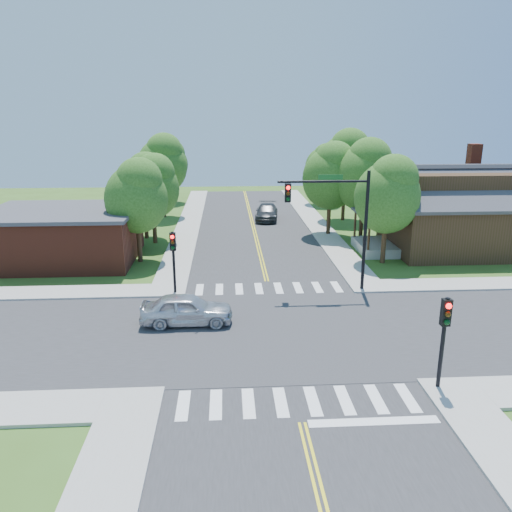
{
  "coord_description": "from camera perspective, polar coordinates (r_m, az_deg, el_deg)",
  "views": [
    {
      "loc": [
        -2.49,
        -22.36,
        10.39
      ],
      "look_at": [
        -0.79,
        5.87,
        2.2
      ],
      "focal_mm": 35.0,
      "sensor_mm": 36.0,
      "label": 1
    }
  ],
  "objects": [
    {
      "name": "ground",
      "position": [
        24.78,
        2.68,
        -8.66
      ],
      "size": [
        100.0,
        100.0,
        0.0
      ],
      "primitive_type": "plane",
      "color": "#39591B",
      "rests_on": "ground"
    },
    {
      "name": "stop_bar",
      "position": [
        18.73,
        13.3,
        -18.04
      ],
      "size": [
        4.6,
        0.45,
        0.09
      ],
      "primitive_type": "cube",
      "color": "white",
      "rests_on": "ground"
    },
    {
      "name": "tree_w_d",
      "position": [
        60.19,
        -9.82,
        10.62
      ],
      "size": [
        4.34,
        4.12,
        7.37
      ],
      "color": "#382314",
      "rests_on": "ground"
    },
    {
      "name": "tree_e_a",
      "position": [
        35.72,
        14.94,
        7.01
      ],
      "size": [
        4.53,
        4.31,
        7.7
      ],
      "color": "#382314",
      "rests_on": "ground"
    },
    {
      "name": "crosswalk_south",
      "position": [
        19.35,
        4.69,
        -16.23
      ],
      "size": [
        8.85,
        2.0,
        0.01
      ],
      "color": "white",
      "rests_on": "ground"
    },
    {
      "name": "tree_house",
      "position": [
        43.24,
        8.62,
        9.23
      ],
      "size": [
        4.77,
        4.53,
        8.11
      ],
      "color": "#382314",
      "rests_on": "ground"
    },
    {
      "name": "tree_e_d",
      "position": [
        58.46,
        7.76,
        10.31
      ],
      "size": [
        4.12,
        3.91,
        7.0
      ],
      "color": "#382314",
      "rests_on": "ground"
    },
    {
      "name": "tree_w_c",
      "position": [
        51.36,
        -10.62,
        10.47
      ],
      "size": [
        4.98,
        4.73,
        8.47
      ],
      "color": "#382314",
      "rests_on": "ground"
    },
    {
      "name": "centerline",
      "position": [
        24.76,
        2.68,
        -8.56
      ],
      "size": [
        0.3,
        90.0,
        0.01
      ],
      "color": "yellow",
      "rests_on": "ground"
    },
    {
      "name": "sidewalk_nw",
      "position": [
        41.73,
        -21.95,
        0.64
      ],
      "size": [
        40.0,
        40.0,
        0.14
      ],
      "color": "#9E9B93",
      "rests_on": "ground"
    },
    {
      "name": "tree_bldg",
      "position": [
        40.99,
        -11.69,
        7.98
      ],
      "size": [
        4.31,
        4.09,
        7.32
      ],
      "color": "#382314",
      "rests_on": "ground"
    },
    {
      "name": "road_ew",
      "position": [
        24.77,
        2.68,
        -8.61
      ],
      "size": [
        90.0,
        10.0,
        0.04
      ],
      "primitive_type": "cube",
      "color": "#2D2D30",
      "rests_on": "ground"
    },
    {
      "name": "car_dgrey",
      "position": [
        49.8,
        1.24,
        4.99
      ],
      "size": [
        3.36,
        5.7,
        1.51
      ],
      "primitive_type": "imported",
      "rotation": [
        0.0,
        0.0,
        -0.12
      ],
      "color": "#2F3134",
      "rests_on": "ground"
    },
    {
      "name": "road_ns",
      "position": [
        24.77,
        2.68,
        -8.62
      ],
      "size": [
        10.0,
        90.0,
        0.04
      ],
      "primitive_type": "cube",
      "color": "#2D2D30",
      "rests_on": "ground"
    },
    {
      "name": "building_nw",
      "position": [
        38.39,
        -21.13,
        2.25
      ],
      "size": [
        10.4,
        8.4,
        3.73
      ],
      "color": "maroon",
      "rests_on": "ground"
    },
    {
      "name": "tree_e_b",
      "position": [
        42.42,
        12.39,
        9.24
      ],
      "size": [
        4.99,
        4.74,
        8.48
      ],
      "color": "#382314",
      "rests_on": "ground"
    },
    {
      "name": "sidewalk_ne",
      "position": [
        43.58,
        21.52,
        1.31
      ],
      "size": [
        40.0,
        40.0,
        0.14
      ],
      "color": "#9E9B93",
      "rests_on": "ground"
    },
    {
      "name": "signal_pole_se",
      "position": [
        20.13,
        20.76,
        -7.54
      ],
      "size": [
        0.34,
        0.42,
        3.8
      ],
      "color": "black",
      "rests_on": "ground"
    },
    {
      "name": "tree_w_a",
      "position": [
        35.86,
        -13.43,
        6.87
      ],
      "size": [
        4.38,
        4.16,
        7.45
      ],
      "color": "#382314",
      "rests_on": "ground"
    },
    {
      "name": "signal_pole_nw",
      "position": [
        29.15,
        -9.44,
        0.55
      ],
      "size": [
        0.34,
        0.42,
        3.8
      ],
      "color": "black",
      "rests_on": "ground"
    },
    {
      "name": "car_silver",
      "position": [
        25.53,
        -7.94,
        -6.11
      ],
      "size": [
        1.87,
        4.63,
        1.57
      ],
      "primitive_type": "imported",
      "rotation": [
        0.0,
        0.0,
        1.57
      ],
      "color": "silver",
      "rests_on": "ground"
    },
    {
      "name": "house_ne",
      "position": [
        41.21,
        21.99,
        5.11
      ],
      "size": [
        13.05,
        8.8,
        7.11
      ],
      "color": "#352512",
      "rests_on": "ground"
    },
    {
      "name": "tree_e_c",
      "position": [
        49.78,
        10.3,
        10.7
      ],
      "size": [
        5.28,
        5.01,
        8.97
      ],
      "color": "#382314",
      "rests_on": "ground"
    },
    {
      "name": "crosswalk_north",
      "position": [
        30.47,
        1.45,
        -3.7
      ],
      "size": [
        8.85,
        2.0,
        0.01
      ],
      "color": "white",
      "rests_on": "ground"
    },
    {
      "name": "signal_mast_ne",
      "position": [
        29.2,
        9.33,
        5.0
      ],
      "size": [
        5.3,
        0.42,
        7.2
      ],
      "color": "black",
      "rests_on": "ground"
    },
    {
      "name": "tree_w_b",
      "position": [
        42.81,
        -12.65,
        8.23
      ],
      "size": [
        4.29,
        4.08,
        7.29
      ],
      "color": "#382314",
      "rests_on": "ground"
    },
    {
      "name": "intersection_patch",
      "position": [
        24.78,
        2.68,
        -8.66
      ],
      "size": [
        10.2,
        10.2,
        0.06
      ],
      "primitive_type": "cube",
      "color": "#2D2D30",
      "rests_on": "ground"
    }
  ]
}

